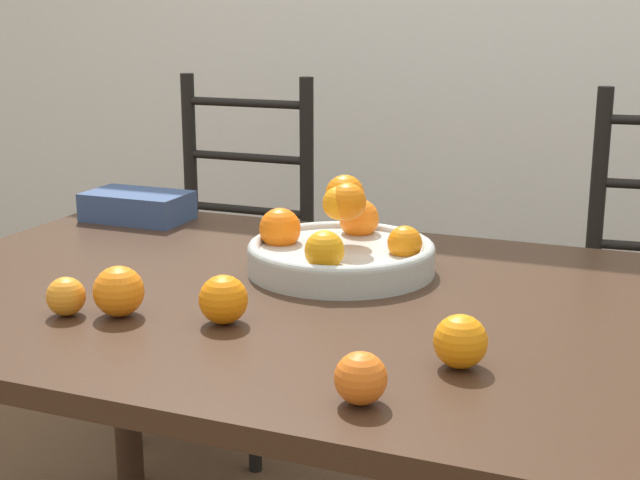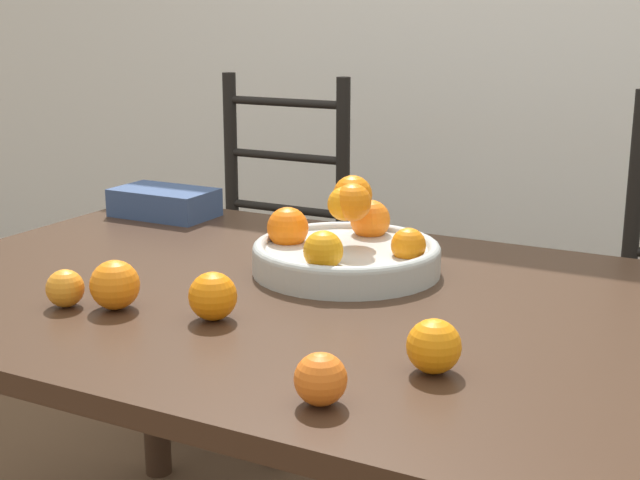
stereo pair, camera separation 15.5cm
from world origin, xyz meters
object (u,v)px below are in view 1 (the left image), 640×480
Objects in this scene: chair_left at (228,270)px; orange_loose_2 at (460,341)px; fruit_bowl at (340,247)px; orange_loose_0 at (119,291)px; orange_loose_4 at (66,296)px; orange_loose_3 at (361,378)px; book_stack at (138,206)px; orange_loose_1 at (223,300)px.

orange_loose_2 is at bearing -48.59° from chair_left.
fruit_bowl is 4.29× the size of orange_loose_0.
fruit_bowl is 5.57× the size of orange_loose_4.
orange_loose_3 is (0.47, -0.17, -0.01)m from orange_loose_0.
orange_loose_0 is at bearing -123.04° from fruit_bowl.
orange_loose_3 is at bearing -42.64° from book_stack.
chair_left is at bearing 124.43° from orange_loose_3.
orange_loose_3 is 1.10m from book_stack.
fruit_bowl is at bearing -48.05° from chair_left.
chair_left is at bearing 104.53° from orange_loose_4.
chair_left is (-0.82, 1.20, -0.28)m from orange_loose_3.
orange_loose_4 is at bearing -159.55° from orange_loose_0.
chair_left is (-0.28, 1.06, -0.28)m from orange_loose_4.
chair_left is 4.31× the size of book_stack.
chair_left is at bearing 91.28° from book_stack.
orange_loose_3 is (0.30, -0.20, -0.01)m from orange_loose_1.
orange_loose_4 is at bearing -128.77° from fruit_bowl.
chair_left is at bearing 131.74° from fruit_bowl.
orange_loose_1 is at bearing 146.34° from orange_loose_3.
orange_loose_1 is 1.15× the size of orange_loose_3.
fruit_bowl is 0.34× the size of chair_left.
orange_loose_4 is 0.27× the size of book_stack.
orange_loose_4 is 0.06× the size of chair_left.
orange_loose_0 reaches higher than book_stack.
book_stack is (0.01, -0.45, 0.28)m from chair_left.
orange_loose_1 is 0.36m from orange_loose_3.
book_stack is (-0.52, 0.55, -0.01)m from orange_loose_1.
orange_loose_2 is 1.19× the size of orange_loose_4.
fruit_bowl reaches higher than orange_loose_3.
orange_loose_2 reaches higher than orange_loose_3.
orange_loose_3 is at bearing -19.59° from orange_loose_0.
chair_left reaches higher than fruit_bowl.
orange_loose_1 reaches higher than orange_loose_2.
orange_loose_1 is 0.08× the size of chair_left.
orange_loose_4 is (-0.32, -0.40, -0.01)m from fruit_bowl.
book_stack is (-0.58, 0.21, -0.01)m from fruit_bowl.
orange_loose_0 is 1.09× the size of orange_loose_2.
orange_loose_1 is 1.23× the size of orange_loose_4.
orange_loose_0 is 1.05× the size of orange_loose_1.
orange_loose_0 reaches higher than orange_loose_2.
orange_loose_1 reaches higher than orange_loose_3.
fruit_bowl is 0.58m from orange_loose_3.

